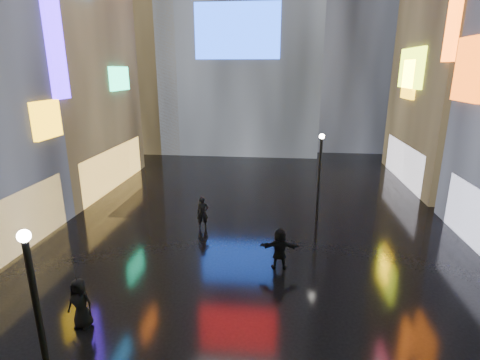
# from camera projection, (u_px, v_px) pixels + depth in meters

# --- Properties ---
(ground) EXTENTS (140.00, 140.00, 0.00)m
(ground) POSITION_uv_depth(u_px,v_px,m) (255.00, 224.00, 21.67)
(ground) COLOR black
(ground) RESTS_ON ground
(building_left_far) EXTENTS (10.28, 12.00, 22.00)m
(building_left_far) POSITION_uv_depth(u_px,v_px,m) (33.00, 33.00, 25.93)
(building_left_far) COLOR black
(building_left_far) RESTS_ON ground
(tower_flank_left) EXTENTS (10.00, 10.00, 26.00)m
(tower_flank_left) POSITION_uv_depth(u_px,v_px,m) (142.00, 27.00, 40.40)
(tower_flank_left) COLOR black
(tower_flank_left) RESTS_ON ground
(lamp_near) EXTENTS (0.30, 0.30, 5.20)m
(lamp_near) POSITION_uv_depth(u_px,v_px,m) (38.00, 317.00, 8.87)
(lamp_near) COLOR black
(lamp_near) RESTS_ON ground
(lamp_far) EXTENTS (0.30, 0.30, 5.20)m
(lamp_far) POSITION_uv_depth(u_px,v_px,m) (320.00, 173.00, 21.12)
(lamp_far) COLOR black
(lamp_far) RESTS_ON ground
(pedestrian_4) EXTENTS (0.94, 0.66, 1.82)m
(pedestrian_4) POSITION_uv_depth(u_px,v_px,m) (80.00, 303.00, 12.78)
(pedestrian_4) COLOR black
(pedestrian_4) RESTS_ON ground
(pedestrian_5) EXTENTS (1.79, 0.66, 1.90)m
(pedestrian_5) POSITION_uv_depth(u_px,v_px,m) (280.00, 249.00, 16.56)
(pedestrian_5) COLOR black
(pedestrian_5) RESTS_ON ground
(pedestrian_6) EXTENTS (0.74, 0.58, 1.79)m
(pedestrian_6) POSITION_uv_depth(u_px,v_px,m) (203.00, 213.00, 20.84)
(pedestrian_6) COLOR black
(pedestrian_6) RESTS_ON ground
(umbrella_2) EXTENTS (1.26, 1.27, 0.85)m
(umbrella_2) POSITION_uv_depth(u_px,v_px,m) (75.00, 268.00, 12.40)
(umbrella_2) COLOR black
(umbrella_2) RESTS_ON pedestrian_4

